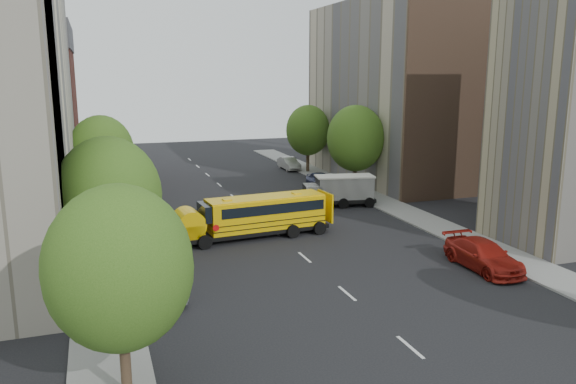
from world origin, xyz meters
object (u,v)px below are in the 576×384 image
parked_car_3 (483,255)px  parked_car_4 (321,181)px  street_tree_1 (109,197)px  parked_car_0 (162,281)px  street_tree_5 (308,130)px  parked_car_2 (120,189)px  street_tree_0 (119,268)px  school_bus (255,215)px  parked_car_5 (289,163)px  safari_truck (339,190)px  street_tree_4 (356,138)px  street_tree_2 (102,152)px  parked_car_1 (128,220)px

parked_car_3 → parked_car_4: (0.00, 23.88, -0.01)m
street_tree_1 → parked_car_0: 4.90m
parked_car_0 → parked_car_4: size_ratio=0.97×
street_tree_5 → parked_car_4: street_tree_5 is taller
parked_car_2 → parked_car_4: size_ratio=1.13×
street_tree_0 → school_bus: bearing=61.4°
school_bus → parked_car_2: size_ratio=1.92×
parked_car_2 → parked_car_5: bearing=-150.7°
parked_car_2 → parked_car_4: bearing=175.9°
street_tree_1 → safari_truck: street_tree_1 is taller
street_tree_4 → parked_car_2: bearing=165.2°
street_tree_2 → parked_car_3: street_tree_2 is taller
street_tree_1 → street_tree_4: (22.00, 18.00, 0.12)m
street_tree_4 → parked_car_0: 27.98m
school_bus → parked_car_4: size_ratio=2.18×
street_tree_2 → school_bus: (9.35, -10.87, -3.26)m
street_tree_1 → parked_car_2: size_ratio=1.50×
street_tree_5 → school_bus: bearing=-119.0°
school_bus → street_tree_5: bearing=56.0°
parked_car_2 → parked_car_4: (18.40, -2.76, 0.06)m
parked_car_3 → street_tree_5: bearing=87.0°
street_tree_1 → parked_car_3: size_ratio=1.44×
street_tree_4 → parked_car_3: 21.72m
street_tree_2 → parked_car_1: street_tree_2 is taller
street_tree_5 → parked_car_3: 33.48m
parked_car_1 → parked_car_5: size_ratio=0.91×
street_tree_2 → safari_truck: (18.55, -4.25, -3.48)m
street_tree_1 → parked_car_5: (20.60, 32.35, -4.24)m
school_bus → parked_car_2: (-7.95, 16.32, -0.84)m
street_tree_1 → safari_truck: size_ratio=1.26×
street_tree_0 → street_tree_5: street_tree_5 is taller
street_tree_1 → street_tree_0: bearing=-90.0°
parked_car_0 → parked_car_1: parked_car_0 is taller
parked_car_5 → safari_truck: bearing=-97.5°
parked_car_1 → parked_car_2: size_ratio=0.74×
street_tree_2 → parked_car_5: bearing=34.9°
street_tree_0 → street_tree_5: size_ratio=0.99×
safari_truck → parked_car_5: (2.05, 18.60, -0.64)m
street_tree_0 → parked_car_1: street_tree_0 is taller
street_tree_2 → parked_car_0: size_ratio=1.70×
street_tree_4 → school_bus: 17.04m
street_tree_0 → school_bus: (9.35, 17.13, -3.07)m
street_tree_5 → parked_car_0: (-19.80, -31.29, -3.93)m
school_bus → parked_car_0: bearing=-135.4°
street_tree_4 → street_tree_5: size_ratio=1.08×
street_tree_0 → parked_car_5: (20.60, 42.35, -3.93)m
street_tree_0 → parked_car_5: street_tree_0 is taller
street_tree_2 → school_bus: 14.70m
parked_car_0 → street_tree_1: bearing=-35.9°
street_tree_4 → parked_car_3: (-2.20, -21.18, -4.28)m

